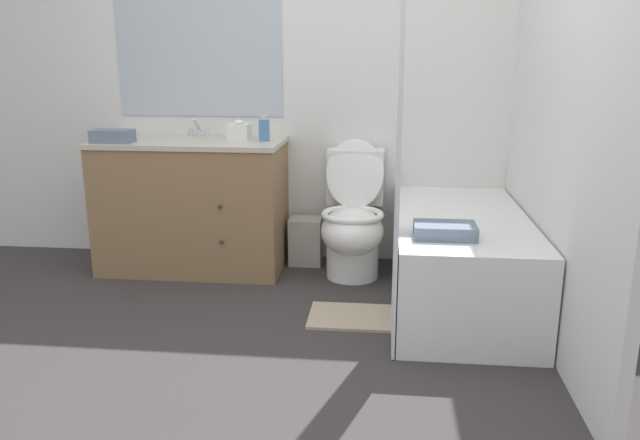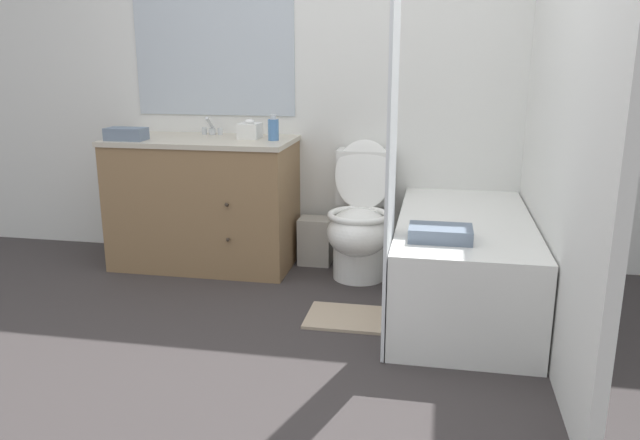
{
  "view_description": "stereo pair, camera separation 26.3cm",
  "coord_description": "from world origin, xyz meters",
  "px_view_note": "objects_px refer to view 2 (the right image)",
  "views": [
    {
      "loc": [
        0.51,
        -2.42,
        1.34
      ],
      "look_at": [
        0.17,
        0.73,
        0.5
      ],
      "focal_mm": 35.0,
      "sensor_mm": 36.0,
      "label": 1
    },
    {
      "loc": [
        0.77,
        -2.38,
        1.34
      ],
      "look_at": [
        0.17,
        0.73,
        0.5
      ],
      "focal_mm": 35.0,
      "sensor_mm": 36.0,
      "label": 2
    }
  ],
  "objects_px": {
    "vanity_cabinet": "(205,201)",
    "bath_mat": "(353,318)",
    "wastebasket": "(315,241)",
    "soap_dispenser": "(273,129)",
    "hand_towel_folded": "(126,134)",
    "bathtub": "(463,263)",
    "tissue_box": "(250,130)",
    "sink_faucet": "(212,129)",
    "toilet": "(360,223)",
    "bath_towel_folded": "(440,233)"
  },
  "relations": [
    {
      "from": "sink_faucet",
      "to": "soap_dispenser",
      "type": "bearing_deg",
      "value": -22.45
    },
    {
      "from": "wastebasket",
      "to": "vanity_cabinet",
      "type": "bearing_deg",
      "value": -168.92
    },
    {
      "from": "soap_dispenser",
      "to": "hand_towel_folded",
      "type": "distance_m",
      "value": 0.91
    },
    {
      "from": "soap_dispenser",
      "to": "hand_towel_folded",
      "type": "xyz_separation_m",
      "value": [
        -0.89,
        -0.16,
        -0.03
      ]
    },
    {
      "from": "sink_faucet",
      "to": "soap_dispenser",
      "type": "xyz_separation_m",
      "value": [
        0.47,
        -0.2,
        0.03
      ]
    },
    {
      "from": "wastebasket",
      "to": "hand_towel_folded",
      "type": "height_order",
      "value": "hand_towel_folded"
    },
    {
      "from": "tissue_box",
      "to": "bath_towel_folded",
      "type": "distance_m",
      "value": 1.55
    },
    {
      "from": "wastebasket",
      "to": "bath_mat",
      "type": "xyz_separation_m",
      "value": [
        0.37,
        -0.86,
        -0.15
      ]
    },
    {
      "from": "wastebasket",
      "to": "tissue_box",
      "type": "xyz_separation_m",
      "value": [
        -0.4,
        -0.08,
        0.73
      ]
    },
    {
      "from": "tissue_box",
      "to": "toilet",
      "type": "bearing_deg",
      "value": -8.16
    },
    {
      "from": "hand_towel_folded",
      "to": "vanity_cabinet",
      "type": "bearing_deg",
      "value": 22.42
    },
    {
      "from": "toilet",
      "to": "bathtub",
      "type": "xyz_separation_m",
      "value": [
        0.61,
        -0.39,
        -0.09
      ]
    },
    {
      "from": "toilet",
      "to": "wastebasket",
      "type": "distance_m",
      "value": 0.42
    },
    {
      "from": "bath_towel_folded",
      "to": "bathtub",
      "type": "bearing_deg",
      "value": 73.44
    },
    {
      "from": "toilet",
      "to": "wastebasket",
      "type": "relative_size",
      "value": 2.72
    },
    {
      "from": "toilet",
      "to": "hand_towel_folded",
      "type": "relative_size",
      "value": 3.47
    },
    {
      "from": "vanity_cabinet",
      "to": "tissue_box",
      "type": "distance_m",
      "value": 0.55
    },
    {
      "from": "toilet",
      "to": "bath_mat",
      "type": "bearing_deg",
      "value": -85.54
    },
    {
      "from": "toilet",
      "to": "bath_towel_folded",
      "type": "bearing_deg",
      "value": -59.94
    },
    {
      "from": "bath_mat",
      "to": "hand_towel_folded",
      "type": "bearing_deg",
      "value": 159.85
    },
    {
      "from": "sink_faucet",
      "to": "wastebasket",
      "type": "bearing_deg",
      "value": -3.94
    },
    {
      "from": "bathtub",
      "to": "soap_dispenser",
      "type": "xyz_separation_m",
      "value": [
        -1.16,
        0.43,
        0.65
      ]
    },
    {
      "from": "soap_dispenser",
      "to": "bath_mat",
      "type": "distance_m",
      "value": 1.29
    },
    {
      "from": "toilet",
      "to": "soap_dispenser",
      "type": "bearing_deg",
      "value": 175.73
    },
    {
      "from": "toilet",
      "to": "bathtub",
      "type": "height_order",
      "value": "toilet"
    },
    {
      "from": "bathtub",
      "to": "hand_towel_folded",
      "type": "relative_size",
      "value": 6.05
    },
    {
      "from": "soap_dispenser",
      "to": "bath_towel_folded",
      "type": "relative_size",
      "value": 0.54
    },
    {
      "from": "bathtub",
      "to": "wastebasket",
      "type": "distance_m",
      "value": 1.1
    },
    {
      "from": "bath_mat",
      "to": "wastebasket",
      "type": "bearing_deg",
      "value": 113.52
    },
    {
      "from": "vanity_cabinet",
      "to": "wastebasket",
      "type": "distance_m",
      "value": 0.76
    },
    {
      "from": "sink_faucet",
      "to": "vanity_cabinet",
      "type": "bearing_deg",
      "value": -90.0
    },
    {
      "from": "tissue_box",
      "to": "bathtub",
      "type": "bearing_deg",
      "value": -20.35
    },
    {
      "from": "wastebasket",
      "to": "soap_dispenser",
      "type": "height_order",
      "value": "soap_dispenser"
    },
    {
      "from": "bath_towel_folded",
      "to": "vanity_cabinet",
      "type": "bearing_deg",
      "value": 149.78
    },
    {
      "from": "sink_faucet",
      "to": "wastebasket",
      "type": "distance_m",
      "value": 1.0
    },
    {
      "from": "wastebasket",
      "to": "bath_mat",
      "type": "relative_size",
      "value": 0.63
    },
    {
      "from": "toilet",
      "to": "tissue_box",
      "type": "distance_m",
      "value": 0.91
    },
    {
      "from": "toilet",
      "to": "bathtub",
      "type": "bearing_deg",
      "value": -32.7
    },
    {
      "from": "vanity_cabinet",
      "to": "bath_mat",
      "type": "relative_size",
      "value": 2.39
    },
    {
      "from": "toilet",
      "to": "tissue_box",
      "type": "bearing_deg",
      "value": 171.84
    },
    {
      "from": "bathtub",
      "to": "sink_faucet",
      "type": "bearing_deg",
      "value": 159.01
    },
    {
      "from": "tissue_box",
      "to": "bath_towel_folded",
      "type": "relative_size",
      "value": 0.51
    },
    {
      "from": "vanity_cabinet",
      "to": "sink_faucet",
      "type": "height_order",
      "value": "sink_faucet"
    },
    {
      "from": "bath_towel_folded",
      "to": "soap_dispenser",
      "type": "bearing_deg",
      "value": 139.93
    },
    {
      "from": "tissue_box",
      "to": "hand_towel_folded",
      "type": "relative_size",
      "value": 0.62
    },
    {
      "from": "tissue_box",
      "to": "hand_towel_folded",
      "type": "bearing_deg",
      "value": -162.61
    },
    {
      "from": "wastebasket",
      "to": "soap_dispenser",
      "type": "relative_size",
      "value": 1.94
    },
    {
      "from": "bathtub",
      "to": "soap_dispenser",
      "type": "bearing_deg",
      "value": 159.61
    },
    {
      "from": "vanity_cabinet",
      "to": "bathtub",
      "type": "distance_m",
      "value": 1.7
    },
    {
      "from": "toilet",
      "to": "wastebasket",
      "type": "height_order",
      "value": "toilet"
    }
  ]
}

